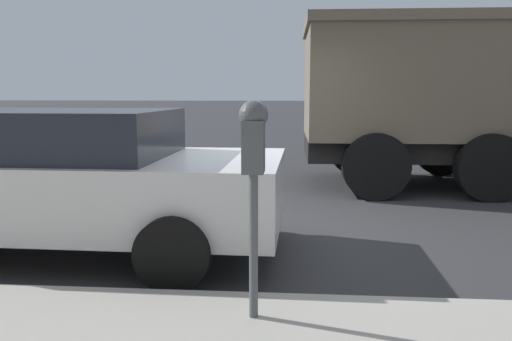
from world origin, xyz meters
TOP-DOWN VIEW (x-y plane):
  - ground_plane at (0.00, 0.00)m, footprint 220.00×220.00m
  - parking_meter at (-2.62, -0.13)m, footprint 0.21×0.19m
  - car_white at (-0.93, 2.00)m, footprint 2.18×4.48m
  - dump_truck at (3.21, -3.93)m, footprint 2.90×6.98m

SIDE VIEW (x-z plane):
  - ground_plane at x=0.00m, z-range 0.00..0.00m
  - car_white at x=-0.93m, z-range 0.05..1.52m
  - parking_meter at x=-2.62m, z-range 0.51..1.97m
  - dump_truck at x=3.21m, z-range 0.21..3.07m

